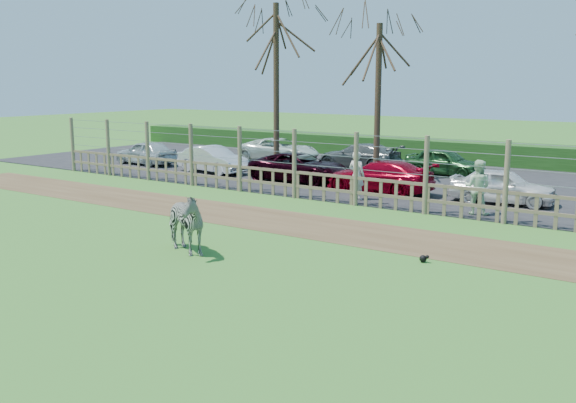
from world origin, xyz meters
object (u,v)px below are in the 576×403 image
Objects in this scene: tree_mid at (379,64)px; visitor_a at (357,175)px; car_4 at (502,186)px; car_9 at (359,156)px; zebra at (181,222)px; visitor_b at (477,187)px; car_8 at (279,150)px; car_1 at (213,160)px; car_0 at (146,153)px; tree_left at (276,47)px; crow at (424,258)px; car_3 at (380,176)px; car_2 at (300,167)px; car_10 at (445,162)px.

tree_mid reaches higher than visitor_a.
car_4 is 9.72m from car_9.
visitor_a is at bearing 17.00° from zebra.
car_8 is at bearing -35.47° from visitor_b.
car_1 is 6.98m from car_9.
car_0 is 0.97× the size of car_1.
tree_left reaches higher than crow.
tree_mid is 29.37× the size of crow.
tree_mid is 1.94× the size of car_0.
car_0 reaches higher than crow.
car_8 is at bearing -89.67° from car_9.
tree_mid is at bearing -44.22° from visitor_b.
car_3 is 1.00× the size of car_9.
tree_left is 1.82× the size of car_2.
zebra reaches higher than car_3.
visitor_a reaches higher than car_1.
visitor_b is (4.34, -0.11, 0.00)m from visitor_a.
visitor_b is at bearing -19.95° from tree_left.
car_0 is at bearing -91.95° from car_3.
car_8 is 9.00m from car_10.
tree_left is at bearing -26.02° from visitor_a.
car_4 reaches higher than crow.
tree_left reaches higher than car_8.
tree_mid is 1.58× the size of car_2.
car_4 is at bearing -8.01° from tree_left.
car_0 is 14.57m from car_10.
car_2 is at bearing 92.30° from car_0.
car_1 is at bearing -9.54° from visitor_a.
car_1 is (-8.66, 2.26, -0.26)m from visitor_a.
car_8 is (-13.66, 13.45, 0.55)m from crow.
car_3 is 6.65m from car_9.
tree_left is at bearing -30.51° from car_9.
crow is 0.07× the size of car_10.
car_2 is (-2.31, -2.41, -4.23)m from tree_mid.
visitor_a is at bearing 29.27° from car_9.
tree_left reaches higher than car_4.
visitor_a is at bearing 1.37° from car_3.
car_8 is at bearing 123.83° from tree_left.
tree_left is 8.53m from visitor_a.
zebra is at bearing -64.35° from tree_left.
car_1 is at bearing -42.26° from car_9.
zebra reaches higher than car_10.
visitor_b is 11.02m from car_9.
car_2 and car_8 have the same top height.
tree_mid is at bearing -66.15° from visitor_a.
visitor_b is 0.42× the size of car_3.
crow is 9.40m from car_3.
car_4 is at bearing -83.53° from car_1.
car_2 is at bearing -140.02° from car_8.
car_2 is 5.03m from car_9.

